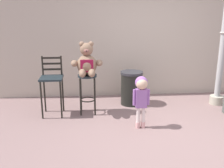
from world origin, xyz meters
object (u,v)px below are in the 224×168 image
at_px(teddy_bear, 87,63).
at_px(bar_chair_empty, 52,81).
at_px(bar_stool_with_teddy, 88,86).
at_px(lamppost, 221,57).
at_px(child_walking, 141,91).
at_px(trash_bin, 131,88).

bearing_deg(teddy_bear, bar_chair_empty, 179.36).
relative_size(bar_stool_with_teddy, lamppost, 0.30).
distance_m(child_walking, bar_chair_empty, 1.74).
height_order(bar_stool_with_teddy, teddy_bear, teddy_bear).
height_order(teddy_bear, child_walking, teddy_bear).
distance_m(trash_bin, lamppost, 1.96).
xyz_separation_m(teddy_bear, lamppost, (2.77, 0.29, 0.01)).
bearing_deg(bar_chair_empty, trash_bin, 15.49).
distance_m(child_walking, trash_bin, 1.23).
bearing_deg(child_walking, bar_chair_empty, 168.12).
distance_m(lamppost, bar_chair_empty, 3.47).
distance_m(teddy_bear, lamppost, 2.78).
height_order(bar_stool_with_teddy, bar_chair_empty, bar_chair_empty).
bearing_deg(bar_stool_with_teddy, lamppost, 5.39).
distance_m(bar_stool_with_teddy, trash_bin, 1.03).
xyz_separation_m(bar_stool_with_teddy, child_walking, (0.90, -0.77, 0.12)).
relative_size(child_walking, lamppost, 0.35).
bearing_deg(trash_bin, teddy_bear, -154.10).
relative_size(lamppost, bar_chair_empty, 2.33).
xyz_separation_m(bar_stool_with_teddy, lamppost, (2.77, 0.26, 0.48)).
distance_m(bar_stool_with_teddy, bar_chair_empty, 0.68).
height_order(bar_stool_with_teddy, lamppost, lamppost).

